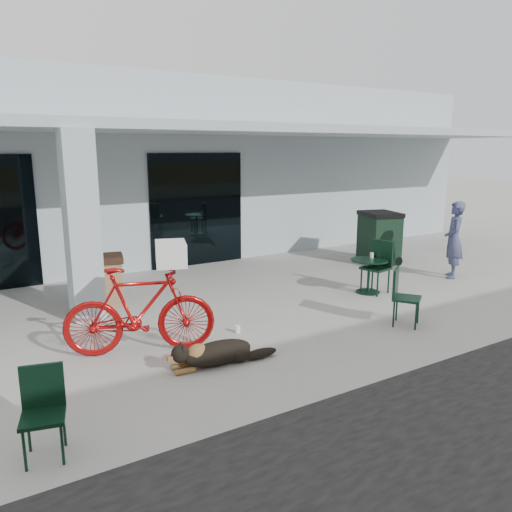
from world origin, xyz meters
TOP-DOWN VIEW (x-y plane):
  - ground at (0.00, 0.00)m, footprint 80.00×80.00m
  - building at (0.00, 8.50)m, footprint 22.00×7.00m
  - storefront_glass_right at (1.80, 4.98)m, footprint 2.40×0.06m
  - column at (-1.50, 2.30)m, footprint 0.50×0.50m
  - overhang at (0.00, 3.60)m, footprint 22.00×2.80m
  - bicycle at (-1.21, 0.40)m, footprint 2.14×1.22m
  - laundry_basket at (-0.79, 0.25)m, footprint 0.56×0.65m
  - dog at (-0.48, -0.52)m, footprint 1.15×0.47m
  - cup_near_dog at (0.31, 0.38)m, footprint 0.11×0.11m
  - cafe_chair_near at (-2.77, -1.50)m, footprint 0.48×0.50m
  - cafe_table_far at (3.60, 0.94)m, footprint 0.74×0.74m
  - cafe_chair_far_a at (2.80, -0.75)m, footprint 0.61×0.62m
  - cafe_chair_far_b at (3.70, 0.86)m, footprint 0.59×0.56m
  - person at (6.03, 0.86)m, footprint 0.72×0.72m
  - cup_on_table at (3.76, 1.03)m, footprint 0.08×0.08m
  - trash_receptacle at (-1.00, 2.80)m, footprint 0.66×0.66m
  - wheeled_bin at (5.74, 2.80)m, footprint 1.02×1.17m

SIDE VIEW (x-z plane):
  - ground at x=0.00m, z-range 0.00..0.00m
  - cup_near_dog at x=0.31m, z-range 0.00..0.11m
  - dog at x=-0.48m, z-range 0.00..0.37m
  - cafe_table_far at x=3.60m, z-range 0.00..0.67m
  - cafe_chair_near at x=-2.77m, z-range 0.00..0.86m
  - cafe_chair_far_a at x=2.80m, z-range 0.00..0.93m
  - trash_receptacle at x=-1.00m, z-range 0.00..0.94m
  - cafe_chair_far_b at x=3.70m, z-range 0.00..1.04m
  - bicycle at x=-1.21m, z-range 0.00..1.24m
  - wheeled_bin at x=5.74m, z-range 0.00..1.27m
  - cup_on_table at x=3.76m, z-range 0.67..0.78m
  - person at x=6.03m, z-range 0.00..1.69m
  - storefront_glass_right at x=1.80m, z-range 0.00..2.70m
  - laundry_basket at x=-0.79m, z-range 1.24..1.56m
  - column at x=-1.50m, z-range 0.00..3.12m
  - building at x=0.00m, z-range 0.00..4.50m
  - overhang at x=0.00m, z-range 3.12..3.30m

